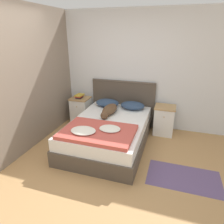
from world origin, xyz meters
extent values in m
plane|color=tan|center=(0.00, 0.00, 0.00)|extent=(16.00, 16.00, 0.00)
cube|color=silver|center=(0.00, 2.13, 1.27)|extent=(9.00, 0.06, 2.55)
cube|color=gray|center=(-1.38, 1.05, 1.27)|extent=(0.06, 3.10, 2.55)
cube|color=#4C4238|center=(0.02, 1.02, 0.14)|extent=(1.41, 2.03, 0.29)
cube|color=white|center=(0.02, 1.02, 0.40)|extent=(1.35, 1.97, 0.22)
cube|color=#4C4238|center=(0.02, 2.06, 0.51)|extent=(1.49, 0.04, 1.03)
cylinder|color=#4C4238|center=(0.02, 2.06, 1.03)|extent=(1.49, 0.06, 0.06)
cube|color=white|center=(-0.97, 1.82, 0.30)|extent=(0.41, 0.39, 0.60)
cube|color=tan|center=(-0.97, 1.82, 0.61)|extent=(0.43, 0.41, 0.03)
sphere|color=tan|center=(-0.97, 1.61, 0.47)|extent=(0.02, 0.02, 0.02)
cube|color=white|center=(1.01, 1.82, 0.30)|extent=(0.41, 0.39, 0.60)
cube|color=tan|center=(1.01, 1.82, 0.61)|extent=(0.43, 0.41, 0.03)
sphere|color=tan|center=(1.01, 1.61, 0.47)|extent=(0.02, 0.02, 0.02)
ellipsoid|color=navy|center=(-0.27, 1.79, 0.58)|extent=(0.53, 0.40, 0.15)
ellipsoid|color=navy|center=(0.31, 1.79, 0.58)|extent=(0.53, 0.40, 0.15)
cube|color=#BC4C42|center=(0.02, 0.47, 0.54)|extent=(1.19, 0.82, 0.06)
ellipsoid|color=silver|center=(-0.19, 0.34, 0.59)|extent=(0.42, 0.33, 0.06)
ellipsoid|color=silver|center=(0.20, 0.55, 0.59)|extent=(0.36, 0.29, 0.05)
ellipsoid|color=brown|center=(-0.09, 1.40, 0.59)|extent=(0.26, 0.59, 0.16)
sphere|color=brown|center=(-0.09, 1.07, 0.58)|extent=(0.15, 0.15, 0.15)
ellipsoid|color=brown|center=(-0.09, 1.01, 0.57)|extent=(0.07, 0.08, 0.06)
cone|color=brown|center=(-0.13, 1.08, 0.63)|extent=(0.05, 0.05, 0.05)
cone|color=brown|center=(-0.05, 1.08, 0.63)|extent=(0.05, 0.05, 0.05)
ellipsoid|color=brown|center=(-0.05, 1.65, 0.54)|extent=(0.17, 0.26, 0.06)
cube|color=#232328|center=(-0.98, 1.80, 0.64)|extent=(0.14, 0.21, 0.03)
cube|color=#AD2D28|center=(-0.97, 1.78, 0.67)|extent=(0.14, 0.18, 0.03)
cube|color=gold|center=(-0.97, 1.79, 0.70)|extent=(0.18, 0.23, 0.03)
cube|color=#604C75|center=(1.43, 0.41, 0.00)|extent=(1.08, 0.63, 0.00)
camera|label=1|loc=(1.14, -2.27, 2.06)|focal=32.00mm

